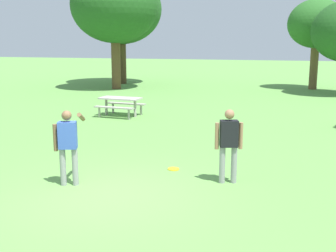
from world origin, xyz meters
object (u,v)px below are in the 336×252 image
Objects in this scene: tree_tall_left at (121,9)px; tree_broad_center at (115,6)px; person_catcher at (68,142)px; tree_far_right at (317,24)px; picnic_table_near at (120,103)px; person_thrower at (229,141)px; frisbee at (173,169)px.

tree_broad_center is (0.91, -3.29, -0.00)m from tree_tall_left.
tree_broad_center is at bearing -74.59° from tree_tall_left.
person_catcher is 22.26m from tree_tall_left.
person_catcher is 0.22× the size of tree_tall_left.
picnic_table_near is at bearing -123.02° from tree_far_right.
tree_tall_left reaches higher than person_thrower.
tree_far_right is at bearing 15.20° from tree_broad_center.
person_thrower is 1.79m from frisbee.
tree_broad_center is at bearing -164.80° from tree_far_right.
tree_far_right is at bearing 56.98° from picnic_table_near.
person_catcher is 0.29× the size of tree_far_right.
tree_tall_left is (-7.05, 20.69, 4.21)m from person_catcher.
tree_broad_center is 1.34× the size of tree_far_right.
picnic_table_near reaches higher than frisbee.
tree_tall_left reaches higher than tree_broad_center.
tree_tall_left reaches higher than frisbee.
person_thrower is 19.32m from tree_broad_center.
person_thrower reaches higher than picnic_table_near.
picnic_table_near is (-2.15, 8.22, -0.40)m from person_catcher.
person_thrower reaches higher than frisbee.
frisbee is (1.88, 1.69, -0.95)m from person_catcher.
person_catcher is (-3.28, -1.07, 0.02)m from person_thrower.
tree_tall_left is at bearing 111.47° from picnic_table_near.
tree_broad_center is (-6.14, 17.40, 4.20)m from person_catcher.
person_catcher is at bearing -71.18° from tree_tall_left.
tree_broad_center is at bearing 109.44° from person_catcher.
tree_far_right reaches higher than person_catcher.
person_catcher is 5.87× the size of frisbee.
person_catcher reaches higher than picnic_table_near.
person_thrower is at bearing 18.14° from person_catcher.
person_catcher is at bearing -161.86° from person_thrower.
tree_far_right is at bearing 0.01° from tree_tall_left.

